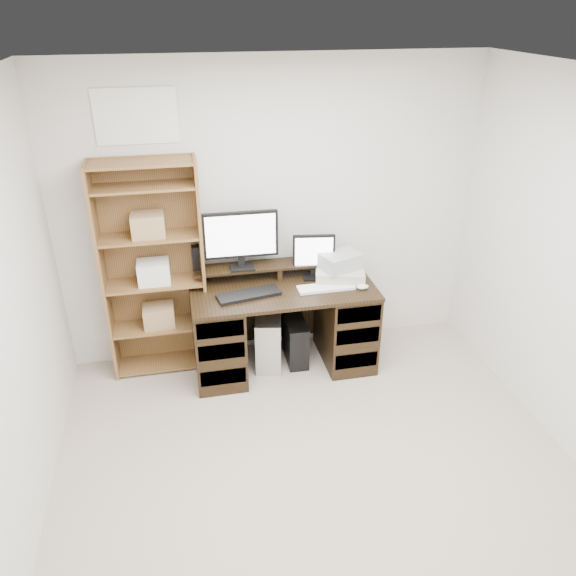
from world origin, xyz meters
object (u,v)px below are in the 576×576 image
object	(u,v)px
monitor_wide	(241,237)
tower_silver	(269,337)
printer	(340,274)
bookshelf	(154,269)
tower_black	(295,340)
monitor_small	(314,255)
desk	(283,325)

from	to	relation	value
monitor_wide	tower_silver	world-z (taller)	monitor_wide
printer	bookshelf	xyz separation A→B (m)	(-1.51, 0.17, 0.12)
tower_silver	tower_black	size ratio (longest dim) A/B	1.21
printer	tower_silver	world-z (taller)	printer
monitor_wide	monitor_small	size ratio (longest dim) A/B	1.59
monitor_small	bookshelf	size ratio (longest dim) A/B	0.21
desk	bookshelf	distance (m)	1.16
bookshelf	tower_black	bearing A→B (deg)	-8.61
printer	tower_black	distance (m)	0.71
monitor_small	tower_silver	xyz separation A→B (m)	(-0.40, -0.06, -0.72)
monitor_wide	tower_silver	bearing A→B (deg)	-31.41
monitor_small	tower_silver	size ratio (longest dim) A/B	0.80
desk	printer	size ratio (longest dim) A/B	3.76
desk	bookshelf	bearing A→B (deg)	168.12
bookshelf	printer	bearing A→B (deg)	-6.49
tower_silver	bookshelf	xyz separation A→B (m)	(-0.90, 0.14, 0.68)
monitor_small	bookshelf	world-z (taller)	bookshelf
desk	tower_black	size ratio (longest dim) A/B	3.80
printer	tower_silver	size ratio (longest dim) A/B	0.84
bookshelf	monitor_wide	bearing A→B (deg)	-1.47
monitor_wide	tower_silver	distance (m)	0.93
desk	monitor_small	world-z (taller)	monitor_small
printer	bookshelf	bearing A→B (deg)	-171.72
tower_black	monitor_wide	bearing A→B (deg)	161.52
printer	tower_black	xyz separation A→B (m)	(-0.38, 0.00, -0.60)
monitor_small	desk	bearing A→B (deg)	-147.68
desk	tower_black	distance (m)	0.23
tower_black	bookshelf	bearing A→B (deg)	172.84
tower_silver	tower_black	distance (m)	0.24
monitor_wide	tower_black	bearing A→B (deg)	-18.56
tower_black	bookshelf	xyz separation A→B (m)	(-1.13, 0.17, 0.72)
monitor_wide	monitor_small	distance (m)	0.62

